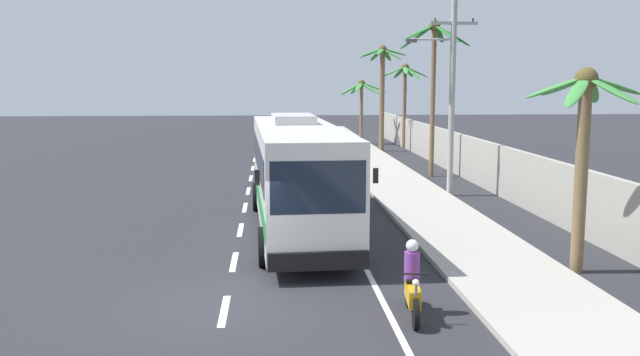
% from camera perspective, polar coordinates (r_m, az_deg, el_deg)
% --- Properties ---
extents(ground_plane, '(160.00, 160.00, 0.00)m').
position_cam_1_polar(ground_plane, '(15.13, -7.89, -10.42)').
color(ground_plane, '#28282D').
extents(sidewalk_kerb, '(3.20, 90.00, 0.14)m').
position_cam_1_polar(sidewalk_kerb, '(25.43, 9.12, -2.66)').
color(sidewalk_kerb, '#A8A399').
rests_on(sidewalk_kerb, ground).
extents(lane_markings, '(3.57, 71.00, 0.01)m').
position_cam_1_polar(lane_markings, '(29.11, -1.82, -1.32)').
color(lane_markings, white).
rests_on(lane_markings, ground).
extents(boundary_wall, '(0.24, 60.00, 2.10)m').
position_cam_1_polar(boundary_wall, '(30.12, 14.48, 0.75)').
color(boundary_wall, '#9E998E').
rests_on(boundary_wall, ground).
extents(coach_bus_foreground, '(3.25, 12.11, 3.65)m').
position_cam_1_polar(coach_bus_foreground, '(21.79, -1.93, 0.52)').
color(coach_bus_foreground, silver).
rests_on(coach_bus_foreground, ground).
extents(motorcycle_beside_bus, '(0.56, 1.96, 1.60)m').
position_cam_1_polar(motorcycle_beside_bus, '(30.94, 1.40, 0.45)').
color(motorcycle_beside_bus, black).
rests_on(motorcycle_beside_bus, ground).
extents(motorcycle_trailing, '(0.56, 1.96, 1.58)m').
position_cam_1_polar(motorcycle_trailing, '(14.24, 7.69, -8.88)').
color(motorcycle_trailing, black).
rests_on(motorcycle_trailing, ground).
extents(utility_pole_mid, '(2.93, 0.24, 8.46)m').
position_cam_1_polar(utility_pole_mid, '(28.75, 10.83, 7.43)').
color(utility_pole_mid, '#9E9E99').
rests_on(utility_pole_mid, ground).
extents(palm_nearest, '(3.75, 3.77, 7.71)m').
position_cam_1_polar(palm_nearest, '(34.54, 9.48, 9.64)').
color(palm_nearest, brown).
rests_on(palm_nearest, ground).
extents(palm_second, '(3.68, 3.64, 4.84)m').
position_cam_1_polar(palm_second, '(51.51, 3.47, 6.98)').
color(palm_second, brown).
rests_on(palm_second, ground).
extents(palm_third, '(2.96, 2.75, 5.11)m').
position_cam_1_polar(palm_third, '(17.99, 21.10, 3.86)').
color(palm_third, brown).
rests_on(palm_third, ground).
extents(palm_fourth, '(3.32, 3.40, 5.96)m').
position_cam_1_polar(palm_fourth, '(48.71, 7.06, 7.81)').
color(palm_fourth, brown).
rests_on(palm_fourth, ground).
extents(palm_farthest, '(3.26, 3.12, 7.11)m').
position_cam_1_polar(palm_farthest, '(46.49, 5.19, 8.32)').
color(palm_farthest, brown).
rests_on(palm_farthest, ground).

